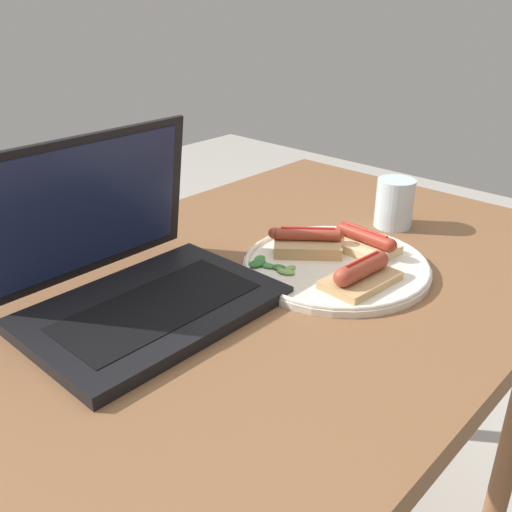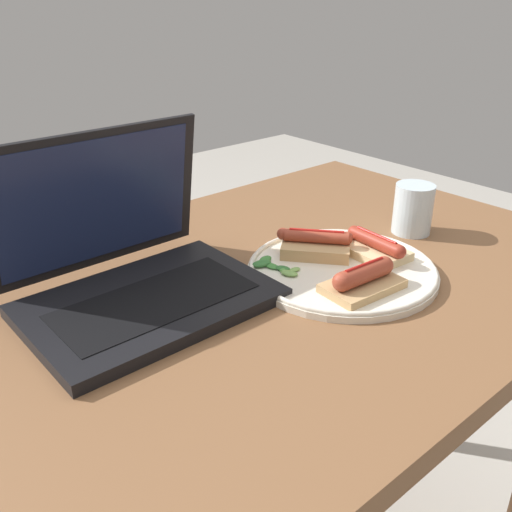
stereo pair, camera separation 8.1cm
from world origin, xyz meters
name	(u,v)px [view 2 (the right image)]	position (x,y,z in m)	size (l,w,h in m)	color
desk	(219,347)	(0.00, 0.00, 0.69)	(1.33, 0.74, 0.77)	brown
laptop	(134,272)	(-0.09, 0.08, 0.81)	(0.33, 0.26, 0.23)	black
plate	(342,269)	(0.20, -0.06, 0.78)	(0.30, 0.30, 0.02)	silver
sausage_toast_left	(363,279)	(0.17, -0.13, 0.80)	(0.12, 0.08, 0.04)	tan
sausage_toast_middle	(375,248)	(0.27, -0.07, 0.80)	(0.08, 0.12, 0.04)	#D6B784
sausage_toast_right	(314,244)	(0.20, 0.00, 0.80)	(0.13, 0.13, 0.04)	tan
salad_pile	(274,266)	(0.12, 0.00, 0.79)	(0.06, 0.09, 0.01)	#387A33
drinking_glass	(413,209)	(0.42, -0.03, 0.82)	(0.07, 0.07, 0.09)	silver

